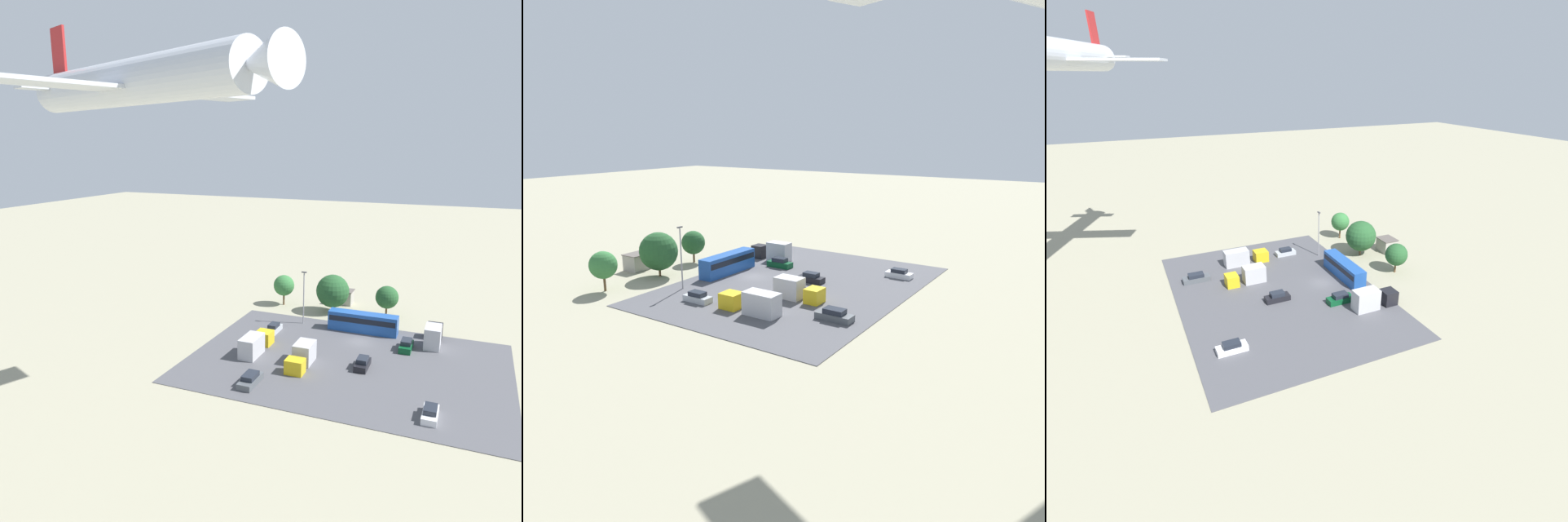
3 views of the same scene
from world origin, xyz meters
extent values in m
plane|color=gray|center=(0.00, 0.00, 0.00)|extent=(400.00, 400.00, 0.00)
cube|color=#4C4C51|center=(0.00, 8.65, 0.04)|extent=(44.66, 32.69, 0.08)
cube|color=#9E998E|center=(7.38, -18.91, 1.34)|extent=(3.59, 3.03, 2.68)
cube|color=#59514C|center=(7.38, -18.91, 2.74)|extent=(3.83, 3.27, 0.12)
cube|color=#1E4C9E|center=(0.51, -4.66, 1.70)|extent=(11.50, 2.43, 3.24)
cube|color=black|center=(0.51, -4.66, 2.28)|extent=(11.04, 2.47, 0.91)
cube|color=black|center=(-2.49, 9.57, 0.53)|extent=(1.71, 4.12, 0.90)
cube|color=#1E232D|center=(-2.49, 9.57, 1.31)|extent=(1.44, 2.31, 0.66)
cube|color=silver|center=(-12.56, 19.98, 0.49)|extent=(1.73, 4.22, 0.82)
cube|color=#1E232D|center=(-12.56, 19.98, 1.21)|extent=(1.45, 2.36, 0.60)
cube|color=#ADB2B7|center=(14.27, 1.36, 0.50)|extent=(1.71, 4.07, 0.84)
cube|color=#1E232D|center=(14.27, 1.36, 1.23)|extent=(1.43, 2.28, 0.62)
cube|color=#0C4723|center=(-7.30, 0.42, 0.55)|extent=(1.78, 4.37, 0.95)
cube|color=#1E232D|center=(-7.30, 0.42, 1.37)|extent=(1.50, 2.45, 0.69)
cube|color=#4C5156|center=(10.06, 20.39, 0.52)|extent=(1.91, 4.75, 0.87)
cube|color=#1E232D|center=(10.06, 20.39, 1.27)|extent=(1.60, 2.66, 0.64)
cube|color=gold|center=(13.68, 6.91, 1.15)|extent=(2.44, 2.62, 2.13)
cube|color=#B2B2B7|center=(13.68, 11.86, 1.60)|extent=(2.44, 4.66, 3.04)
cube|color=gold|center=(5.73, 14.97, 1.11)|extent=(2.53, 2.17, 2.07)
cube|color=#B2B2B7|center=(5.73, 10.88, 1.56)|extent=(2.53, 3.85, 2.95)
cube|color=black|center=(-10.90, -6.52, 1.26)|extent=(2.37, 2.28, 2.36)
cube|color=#B2B2B7|center=(-10.90, -2.21, 1.77)|extent=(2.37, 4.06, 3.38)
cylinder|color=brown|center=(18.05, -13.54, 1.21)|extent=(0.36, 0.36, 2.42)
sphere|color=#337038|center=(18.05, -13.54, 3.95)|extent=(4.07, 4.07, 4.07)
cylinder|color=brown|center=(-1.75, -14.49, 1.03)|extent=(0.36, 0.36, 2.05)
sphere|color=#235128|center=(-1.75, -14.49, 3.62)|extent=(4.18, 4.18, 4.18)
cylinder|color=brown|center=(8.01, -12.76, 0.92)|extent=(0.36, 0.36, 1.84)
sphere|color=#235128|center=(8.01, -12.76, 4.15)|extent=(6.17, 6.17, 6.17)
cylinder|color=gray|center=(11.05, -4.67, 4.64)|extent=(0.20, 0.20, 9.12)
cube|color=#4C4C51|center=(11.05, -4.67, 9.38)|extent=(0.90, 0.28, 0.20)
cylinder|color=silver|center=(16.04, 34.59, 36.68)|extent=(31.93, 15.71, 4.27)
cone|color=silver|center=(-0.36, 40.91, 36.68)|extent=(5.84, 5.48, 4.06)
cube|color=silver|center=(16.04, 34.59, 36.04)|extent=(14.80, 28.99, 0.36)
cube|color=silver|center=(28.80, 29.67, 36.89)|extent=(5.88, 10.55, 0.24)
cube|color=#B22323|center=(29.41, 29.44, 41.09)|extent=(2.84, 1.32, 5.21)
camera|label=1|loc=(-15.38, 76.56, 30.97)|focal=35.00mm
camera|label=2|loc=(62.94, 48.11, 22.80)|focal=35.00mm
camera|label=3|loc=(-57.51, 29.54, 34.23)|focal=28.00mm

